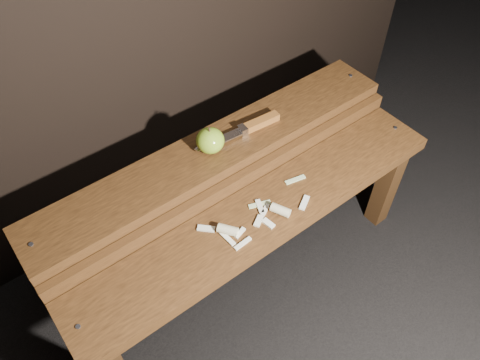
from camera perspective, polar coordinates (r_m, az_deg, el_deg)
ground at (r=1.69m, az=1.27°, el=-11.35°), size 60.00×60.00×0.00m
bench_front_tier at (r=1.37m, az=3.11°, el=-5.71°), size 1.20×0.20×0.42m
bench_rear_tier at (r=1.43m, az=-2.58°, el=1.57°), size 1.20×0.21×0.50m
apple at (r=1.34m, az=-3.66°, el=4.82°), size 0.08×0.08×0.09m
knife at (r=1.42m, az=1.41°, el=6.56°), size 0.29×0.06×0.03m
apple_scraps at (r=1.29m, az=1.91°, el=-4.74°), size 0.37×0.14×0.03m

